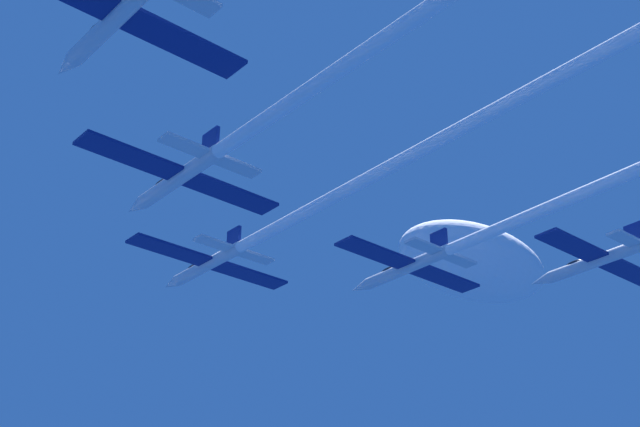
% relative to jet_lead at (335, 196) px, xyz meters
% --- Properties ---
extents(jet_lead, '(20.27, 71.95, 3.36)m').
position_rel_jet_lead_xyz_m(jet_lead, '(0.00, 0.00, 0.00)').
color(jet_lead, silver).
extents(jet_left_wing, '(20.27, 74.63, 3.36)m').
position_rel_jet_lead_xyz_m(jet_left_wing, '(-14.50, -17.83, -1.15)').
color(jet_left_wing, silver).
extents(jet_right_wing, '(20.27, 66.43, 3.36)m').
position_rel_jet_lead_xyz_m(jet_right_wing, '(15.96, -13.29, -1.04)').
color(jet_right_wing, silver).
extents(cloud_wispy, '(30.70, 16.88, 10.74)m').
position_rel_jet_lead_xyz_m(cloud_wispy, '(56.46, 28.79, 18.95)').
color(cloud_wispy, white).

